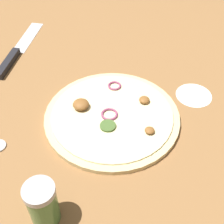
# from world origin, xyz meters

# --- Properties ---
(ground_plane) EXTENTS (3.00, 3.00, 0.00)m
(ground_plane) POSITION_xyz_m (0.00, 0.00, 0.00)
(ground_plane) COLOR olive
(pizza) EXTENTS (0.31, 0.31, 0.03)m
(pizza) POSITION_xyz_m (0.00, 0.00, 0.01)
(pizza) COLOR beige
(pizza) RESTS_ON ground_plane
(knife) EXTENTS (0.23, 0.23, 0.02)m
(knife) POSITION_xyz_m (0.36, 0.10, 0.01)
(knife) COLOR silver
(knife) RESTS_ON ground_plane
(spice_jar) EXTENTS (0.05, 0.05, 0.09)m
(spice_jar) POSITION_xyz_m (-0.13, 0.23, 0.05)
(spice_jar) COLOR #4C7F42
(spice_jar) RESTS_ON ground_plane
(flour_patch) EXTENTS (0.09, 0.09, 0.00)m
(flour_patch) POSITION_xyz_m (-0.05, -0.21, 0.00)
(flour_patch) COLOR white
(flour_patch) RESTS_ON ground_plane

